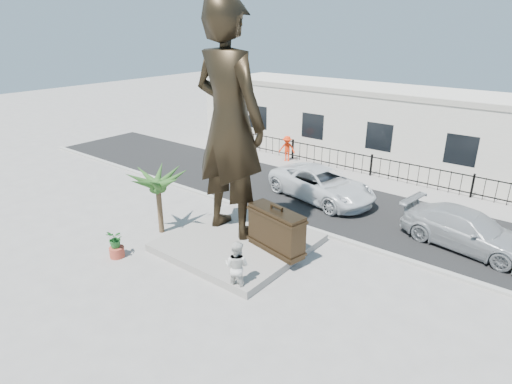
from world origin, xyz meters
TOP-DOWN VIEW (x-y plane):
  - ground at (0.00, 0.00)m, footprint 100.00×100.00m
  - street at (0.00, 8.00)m, footprint 40.00×7.00m
  - curb at (0.00, 4.50)m, footprint 40.00×0.25m
  - far_sidewalk at (0.00, 12.00)m, footprint 40.00×2.50m
  - plinth at (-0.50, 1.50)m, footprint 5.20×5.20m
  - fence at (0.00, 12.80)m, footprint 22.00×0.10m
  - building at (0.00, 17.00)m, footprint 28.00×7.00m
  - statue at (-1.32, 2.02)m, footprint 3.40×2.33m
  - suitcase at (1.19, 1.72)m, footprint 2.48×1.21m
  - tourist at (1.46, -0.85)m, footprint 1.01×0.86m
  - car_white at (-0.44, 7.87)m, footprint 6.14×3.76m
  - car_silver at (6.66, 7.06)m, footprint 5.40×2.84m
  - worker at (-5.49, 12.12)m, footprint 1.21×0.95m
  - palm_tree at (-3.90, 0.39)m, footprint 1.80×1.80m
  - planter at (-3.58, -2.05)m, footprint 0.56×0.56m
  - shrub at (-3.58, -2.05)m, footprint 0.74×0.68m

SIDE VIEW (x-z plane):
  - ground at x=0.00m, z-range 0.00..0.00m
  - palm_tree at x=-3.90m, z-range -1.60..1.60m
  - street at x=0.00m, z-range 0.00..0.01m
  - far_sidewalk at x=0.00m, z-range 0.00..0.02m
  - curb at x=0.00m, z-range 0.00..0.12m
  - plinth at x=-0.50m, z-range 0.00..0.30m
  - planter at x=-3.58m, z-range 0.00..0.40m
  - fence at x=0.00m, z-range 0.00..1.20m
  - car_silver at x=6.66m, z-range 0.01..1.50m
  - shrub at x=-3.58m, z-range 0.40..1.12m
  - car_white at x=-0.44m, z-range 0.01..1.60m
  - worker at x=-5.49m, z-range 0.02..1.66m
  - tourist at x=1.46m, z-range 0.00..1.81m
  - suitcase at x=1.19m, z-range 0.30..1.97m
  - building at x=0.00m, z-range 0.00..4.40m
  - statue at x=-1.32m, z-range 0.30..9.33m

